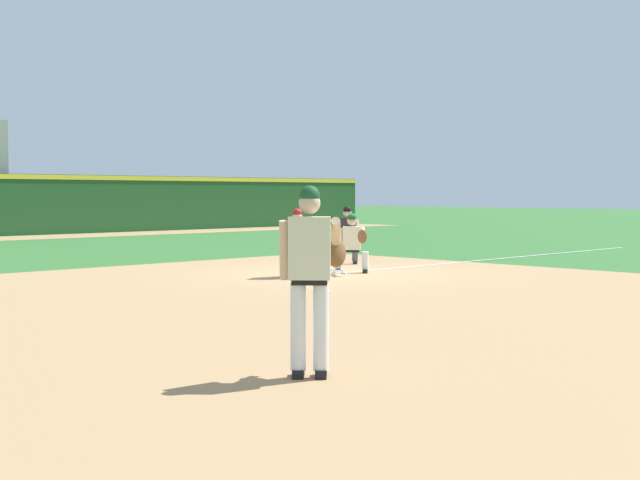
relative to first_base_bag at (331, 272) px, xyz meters
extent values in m
plane|color=#336B2D|center=(0.00, 0.00, -0.04)|extent=(160.00, 160.00, 0.00)
cube|color=tan|center=(-3.99, -3.81, -0.04)|extent=(18.00, 18.00, 0.01)
cube|color=white|center=(6.76, 0.00, -0.04)|extent=(13.52, 0.10, 0.00)
cube|color=white|center=(0.00, 0.00, 0.00)|extent=(0.38, 0.38, 0.09)
sphere|color=white|center=(-2.79, -2.69, -0.01)|extent=(0.07, 0.07, 0.07)
cube|color=black|center=(-8.03, -7.50, 0.00)|extent=(0.26, 0.26, 0.09)
cylinder|color=white|center=(-8.05, -7.53, 0.46)|extent=(0.15, 0.15, 0.84)
cube|color=black|center=(-7.87, -7.66, 0.00)|extent=(0.26, 0.26, 0.09)
cylinder|color=white|center=(-7.90, -7.69, 0.46)|extent=(0.15, 0.15, 0.84)
cube|color=black|center=(-7.98, -7.61, 0.90)|extent=(0.38, 0.38, 0.06)
cube|color=beige|center=(-7.98, -7.61, 1.22)|extent=(0.45, 0.46, 0.60)
sphere|color=#DBB28E|center=(-7.96, -7.60, 1.65)|extent=(0.21, 0.21, 0.21)
sphere|color=#194C28|center=(-7.96, -7.60, 1.72)|extent=(0.20, 0.20, 0.20)
cube|color=#194C28|center=(-7.90, -7.53, 1.69)|extent=(0.20, 0.20, 0.02)
cylinder|color=#DBB28E|center=(-8.10, -7.38, 1.19)|extent=(0.20, 0.20, 0.59)
cylinder|color=#DBB28E|center=(-7.59, -7.59, 1.31)|extent=(0.44, 0.43, 0.41)
ellipsoid|color=brown|center=(-7.53, -7.53, 1.14)|extent=(0.35, 0.35, 0.34)
cube|color=black|center=(0.74, -0.35, 0.00)|extent=(0.27, 0.25, 0.09)
cylinder|color=white|center=(0.77, -0.32, 0.23)|extent=(0.15, 0.15, 0.40)
cube|color=black|center=(0.35, 0.10, 0.00)|extent=(0.27, 0.25, 0.09)
cylinder|color=white|center=(0.38, 0.13, 0.23)|extent=(0.15, 0.15, 0.40)
cube|color=black|center=(0.57, -0.10, 0.46)|extent=(0.37, 0.39, 0.06)
cube|color=beige|center=(0.57, -0.10, 0.73)|extent=(0.44, 0.46, 0.52)
sphere|color=#DBB28E|center=(0.56, -0.11, 1.12)|extent=(0.21, 0.21, 0.21)
sphere|color=#194C28|center=(0.56, -0.11, 1.20)|extent=(0.20, 0.20, 0.20)
cube|color=#194C28|center=(0.49, -0.17, 1.17)|extent=(0.19, 0.20, 0.02)
cylinder|color=#DBB28E|center=(0.43, -0.56, 0.88)|extent=(0.50, 0.45, 0.24)
cylinder|color=#DBB28E|center=(0.33, 0.03, 0.67)|extent=(0.24, 0.22, 0.58)
ellipsoid|color=brown|center=(0.26, -0.70, 0.80)|extent=(0.30, 0.29, 0.35)
cube|color=black|center=(-0.96, 0.22, 0.00)|extent=(0.26, 0.11, 0.09)
cylinder|color=white|center=(-1.00, 0.22, 0.28)|extent=(0.15, 0.15, 0.50)
cube|color=black|center=(-0.97, -0.18, 0.00)|extent=(0.26, 0.11, 0.09)
cylinder|color=white|center=(-1.01, -0.18, 0.28)|extent=(0.15, 0.15, 0.50)
cube|color=black|center=(-1.01, 0.02, 0.55)|extent=(0.21, 0.34, 0.06)
cube|color=white|center=(-1.01, 0.02, 0.85)|extent=(0.25, 0.40, 0.54)
sphere|color=#DBB28E|center=(-0.99, 0.02, 1.25)|extent=(0.21, 0.21, 0.21)
sphere|color=maroon|center=(-0.99, 0.02, 1.32)|extent=(0.20, 0.20, 0.20)
cube|color=maroon|center=(-0.90, 0.02, 1.29)|extent=(0.11, 0.17, 0.02)
cylinder|color=#DBB28E|center=(-0.86, 0.26, 0.81)|extent=(0.33, 0.10, 0.56)
cylinder|color=#DBB28E|center=(-0.87, -0.24, 0.81)|extent=(0.33, 0.10, 0.56)
cube|color=black|center=(2.43, 1.55, 0.00)|extent=(0.27, 0.26, 0.09)
cylinder|color=#515154|center=(2.46, 1.57, 0.28)|extent=(0.15, 0.15, 0.50)
cube|color=black|center=(2.17, 1.84, 0.00)|extent=(0.27, 0.26, 0.09)
cylinder|color=#515154|center=(2.19, 1.87, 0.28)|extent=(0.15, 0.15, 0.50)
cube|color=black|center=(2.33, 1.72, 0.55)|extent=(0.38, 0.39, 0.06)
cube|color=#232326|center=(2.33, 1.72, 0.85)|extent=(0.45, 0.46, 0.54)
sphere|color=#DBB28E|center=(2.31, 1.71, 1.25)|extent=(0.21, 0.21, 0.21)
sphere|color=black|center=(2.31, 1.71, 1.32)|extent=(0.20, 0.20, 0.20)
cube|color=black|center=(2.25, 1.65, 1.29)|extent=(0.20, 0.20, 0.02)
cylinder|color=#DBB28E|center=(2.39, 1.44, 0.81)|extent=(0.30, 0.29, 0.56)
cylinder|color=#DBB28E|center=(2.05, 1.81, 0.81)|extent=(0.30, 0.29, 0.56)
camera|label=1|loc=(-13.88, -13.73, 1.74)|focal=50.00mm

